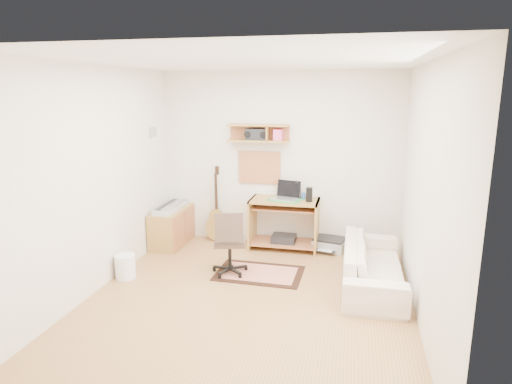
% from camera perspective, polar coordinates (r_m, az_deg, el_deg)
% --- Properties ---
extents(floor, '(3.60, 4.00, 0.01)m').
position_cam_1_polar(floor, '(5.20, -0.89, -13.51)').
color(floor, '#AA7A46').
rests_on(floor, ground).
extents(ceiling, '(3.60, 4.00, 0.01)m').
position_cam_1_polar(ceiling, '(4.67, -1.01, 16.55)').
color(ceiling, white).
rests_on(ceiling, ground).
extents(back_wall, '(3.60, 0.01, 2.60)m').
position_cam_1_polar(back_wall, '(6.70, 3.01, 4.21)').
color(back_wall, silver).
rests_on(back_wall, ground).
extents(left_wall, '(0.01, 4.00, 2.60)m').
position_cam_1_polar(left_wall, '(5.46, -19.70, 1.50)').
color(left_wall, silver).
rests_on(left_wall, ground).
extents(right_wall, '(0.01, 4.00, 2.60)m').
position_cam_1_polar(right_wall, '(4.70, 21.00, -0.35)').
color(right_wall, silver).
rests_on(right_wall, ground).
extents(wall_shelf, '(0.90, 0.25, 0.26)m').
position_cam_1_polar(wall_shelf, '(6.58, 0.27, 7.58)').
color(wall_shelf, '#AF823D').
rests_on(wall_shelf, back_wall).
extents(cork_board, '(0.64, 0.03, 0.49)m').
position_cam_1_polar(cork_board, '(6.75, 0.45, 3.18)').
color(cork_board, tan).
rests_on(cork_board, back_wall).
extents(wall_photo, '(0.02, 0.20, 0.15)m').
position_cam_1_polar(wall_photo, '(6.70, -13.07, 7.52)').
color(wall_photo, '#4C8CBF').
rests_on(wall_photo, left_wall).
extents(desk, '(1.00, 0.55, 0.75)m').
position_cam_1_polar(desk, '(6.62, 3.61, -4.13)').
color(desk, '#AF823D').
rests_on(desk, floor).
extents(laptop, '(0.44, 0.44, 0.27)m').
position_cam_1_polar(laptop, '(6.47, 3.79, 0.16)').
color(laptop, silver).
rests_on(laptop, desk).
extents(speaker, '(0.09, 0.09, 0.21)m').
position_cam_1_polar(speaker, '(6.40, 6.84, -0.33)').
color(speaker, black).
rests_on(speaker, desk).
extents(desk_lamp, '(0.09, 0.09, 0.27)m').
position_cam_1_polar(desk_lamp, '(6.60, 5.72, 0.35)').
color(desk_lamp, black).
rests_on(desk_lamp, desk).
extents(pencil_cup, '(0.07, 0.07, 0.09)m').
position_cam_1_polar(pencil_cup, '(6.57, 6.10, -0.48)').
color(pencil_cup, '#365DA2').
rests_on(pencil_cup, desk).
extents(boombox, '(0.32, 0.15, 0.17)m').
position_cam_1_polar(boombox, '(6.59, 0.05, 7.41)').
color(boombox, black).
rests_on(boombox, wall_shelf).
extents(rug, '(1.11, 0.76, 0.01)m').
position_cam_1_polar(rug, '(5.83, 0.42, -10.35)').
color(rug, beige).
rests_on(rug, floor).
extents(task_chair, '(0.54, 0.54, 0.86)m').
position_cam_1_polar(task_chair, '(5.70, -3.40, -6.36)').
color(task_chair, '#3E2F24').
rests_on(task_chair, floor).
extents(cabinet, '(0.40, 0.90, 0.55)m').
position_cam_1_polar(cabinet, '(6.94, -10.74, -4.38)').
color(cabinet, '#AF823D').
rests_on(cabinet, floor).
extents(music_keyboard, '(0.25, 0.81, 0.07)m').
position_cam_1_polar(music_keyboard, '(6.86, -10.85, -1.90)').
color(music_keyboard, '#B2B5BA').
rests_on(music_keyboard, cabinet).
extents(guitar, '(0.35, 0.27, 1.18)m').
position_cam_1_polar(guitar, '(6.93, -5.25, -1.54)').
color(guitar, olive).
rests_on(guitar, floor).
extents(waste_basket, '(0.33, 0.33, 0.30)m').
position_cam_1_polar(waste_basket, '(5.89, -16.42, -9.15)').
color(waste_basket, white).
rests_on(waste_basket, floor).
extents(printer, '(0.52, 0.45, 0.17)m').
position_cam_1_polar(printer, '(6.72, 9.41, -6.60)').
color(printer, '#A5A8AA').
rests_on(printer, floor).
extents(sofa, '(0.52, 1.78, 0.70)m').
position_cam_1_polar(sofa, '(5.59, 14.85, -8.10)').
color(sofa, beige).
rests_on(sofa, floor).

